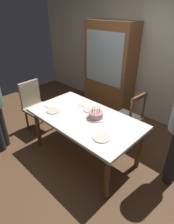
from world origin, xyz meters
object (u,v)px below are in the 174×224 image
(plate_near_celebrant, at_px, (54,111))
(plate_far_side, at_px, (90,109))
(birthday_cake, at_px, (96,115))
(chair_upholstered, at_px, (35,104))
(chair_spindle_back, at_px, (127,118))
(china_cabinet, at_px, (109,68))
(dining_table, at_px, (85,122))
(plate_near_guest, at_px, (102,138))

(plate_near_celebrant, bearing_deg, plate_far_side, 47.99)
(birthday_cake, distance_m, chair_upholstered, 1.40)
(chair_spindle_back, distance_m, china_cabinet, 1.38)
(dining_table, relative_size, chair_spindle_back, 1.77)
(plate_near_celebrant, bearing_deg, plate_near_guest, 0.00)
(dining_table, distance_m, plate_far_side, 0.24)
(dining_table, bearing_deg, plate_far_side, 111.82)
(plate_near_guest, bearing_deg, chair_upholstered, 176.23)
(dining_table, height_order, plate_far_side, plate_far_side)
(plate_near_celebrant, height_order, chair_spindle_back, chair_spindle_back)
(plate_near_celebrant, bearing_deg, birthday_cake, 26.58)
(plate_near_celebrant, height_order, plate_near_guest, same)
(dining_table, distance_m, plate_near_celebrant, 0.52)
(dining_table, relative_size, plate_near_celebrant, 7.65)
(birthday_cake, relative_size, chair_spindle_back, 0.29)
(plate_near_guest, bearing_deg, birthday_cake, 140.59)
(chair_spindle_back, height_order, chair_upholstered, same)
(plate_near_guest, height_order, chair_upholstered, chair_upholstered)
(dining_table, bearing_deg, plate_near_celebrant, -155.57)
(plate_near_guest, bearing_deg, plate_far_side, 144.48)
(chair_upholstered, bearing_deg, plate_near_celebrant, -8.47)
(plate_near_celebrant, bearing_deg, chair_spindle_back, 54.55)
(plate_far_side, xyz_separation_m, china_cabinet, (-0.71, 1.35, 0.22))
(plate_far_side, relative_size, plate_near_guest, 1.00)
(dining_table, height_order, birthday_cake, birthday_cake)
(plate_near_celebrant, height_order, china_cabinet, china_cabinet)
(china_cabinet, bearing_deg, plate_near_celebrant, -79.53)
(birthday_cake, height_order, china_cabinet, china_cabinet)
(plate_near_guest, distance_m, chair_upholstered, 1.75)
(dining_table, height_order, chair_upholstered, chair_upholstered)
(plate_near_celebrant, xyz_separation_m, plate_near_guest, (0.97, 0.00, 0.00))
(plate_near_celebrant, relative_size, chair_spindle_back, 0.23)
(dining_table, distance_m, china_cabinet, 1.77)
(plate_far_side, distance_m, chair_spindle_back, 0.72)
(plate_near_celebrant, xyz_separation_m, plate_far_side, (0.38, 0.42, 0.00))
(birthday_cake, xyz_separation_m, plate_near_celebrant, (-0.60, -0.30, -0.04))
(plate_near_guest, xyz_separation_m, china_cabinet, (-1.29, 1.77, 0.22))
(plate_far_side, height_order, plate_near_guest, same)
(dining_table, height_order, plate_near_celebrant, plate_near_celebrant)
(dining_table, bearing_deg, china_cabinet, 116.88)
(plate_near_celebrant, height_order, plate_far_side, same)
(dining_table, xyz_separation_m, china_cabinet, (-0.79, 1.56, 0.31))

